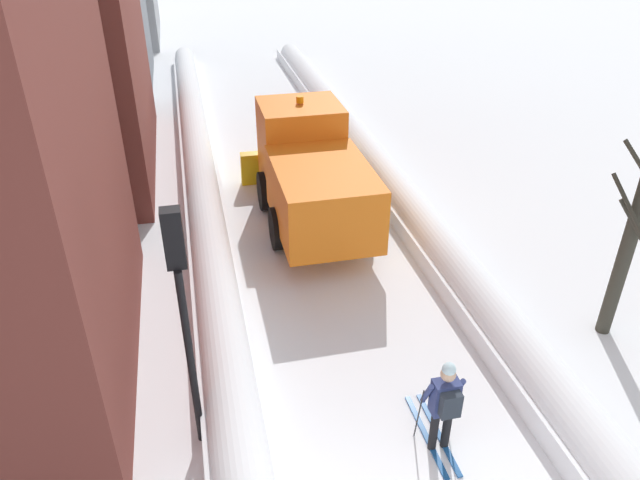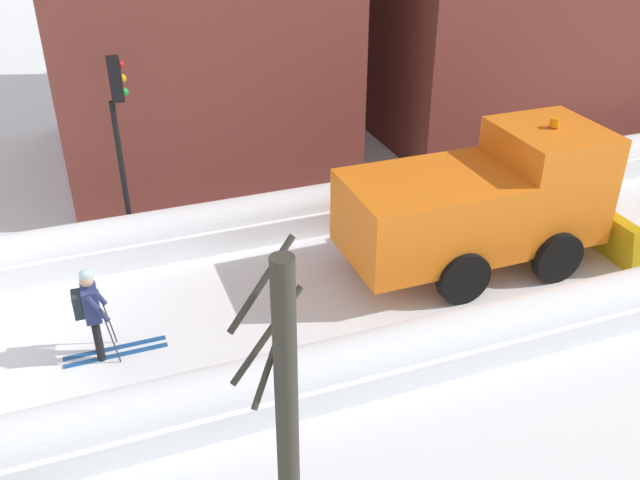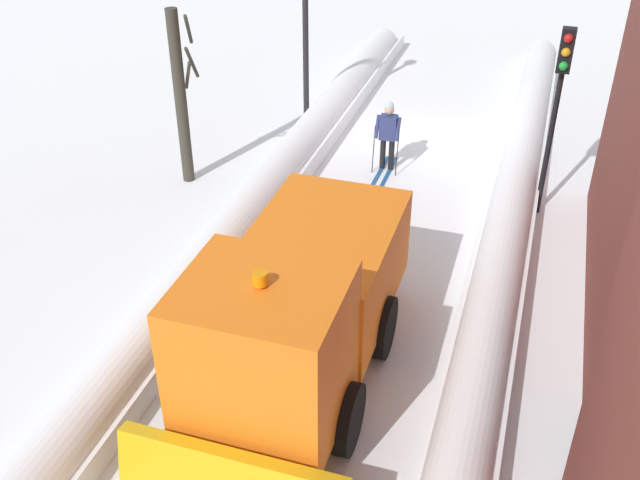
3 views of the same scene
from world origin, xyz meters
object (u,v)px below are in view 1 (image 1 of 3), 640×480
at_px(plow_truck, 311,173).
at_px(skier, 444,403).
at_px(traffic_light_pole, 181,289).
at_px(bare_tree_near, 629,241).

xyz_separation_m(plow_truck, skier, (0.40, -7.97, -0.48)).
relative_size(plow_truck, traffic_light_pole, 1.41).
height_order(skier, bare_tree_near, bare_tree_near).
bearing_deg(plow_truck, skier, -87.11).
height_order(traffic_light_pole, bare_tree_near, traffic_light_pole).
xyz_separation_m(traffic_light_pole, bare_tree_near, (8.28, 0.89, -0.83)).
height_order(plow_truck, traffic_light_pole, traffic_light_pole).
distance_m(plow_truck, traffic_light_pole, 7.76).
height_order(plow_truck, skier, plow_truck).
relative_size(plow_truck, bare_tree_near, 1.43).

